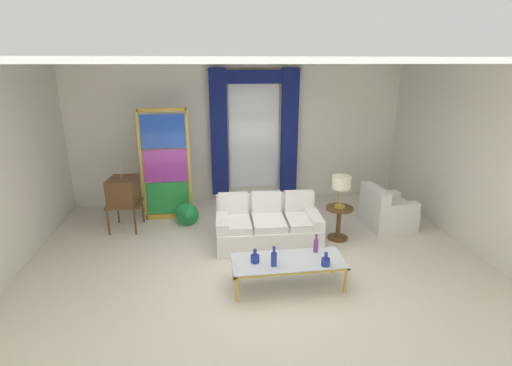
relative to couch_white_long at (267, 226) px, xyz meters
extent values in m
plane|color=silver|center=(-0.26, -0.77, -0.30)|extent=(16.00, 16.00, 0.00)
cube|color=white|center=(-0.26, 2.29, 1.20)|extent=(8.00, 0.12, 3.00)
cube|color=white|center=(-3.92, -0.17, 1.20)|extent=(0.12, 7.00, 3.00)
cube|color=white|center=(3.40, -0.17, 1.20)|extent=(0.12, 7.00, 3.00)
cube|color=white|center=(-0.26, 0.03, 2.72)|extent=(8.00, 7.60, 0.04)
cube|color=white|center=(0.06, 2.21, 1.25)|extent=(1.10, 0.02, 2.50)
cylinder|color=gold|center=(0.06, 2.13, 2.56)|extent=(2.00, 0.04, 0.04)
cube|color=navy|center=(-0.71, 2.11, 1.25)|extent=(0.36, 0.12, 2.70)
cube|color=navy|center=(0.83, 2.11, 1.25)|extent=(0.36, 0.12, 2.70)
cube|color=navy|center=(0.06, 2.11, 2.42)|extent=(1.80, 0.10, 0.28)
cube|color=white|center=(0.00, -0.09, -0.11)|extent=(1.77, 0.96, 0.38)
cube|color=white|center=(0.01, 0.28, 0.09)|extent=(1.75, 0.26, 0.78)
cube|color=white|center=(0.78, -0.12, -0.02)|extent=(0.23, 0.86, 0.56)
cube|color=white|center=(-0.78, -0.06, -0.02)|extent=(0.23, 0.86, 0.56)
cube|color=white|center=(0.57, -0.16, 0.14)|extent=(0.56, 0.76, 0.12)
cube|color=white|center=(0.59, 0.16, 0.36)|extent=(0.52, 0.16, 0.40)
cube|color=white|center=(-0.01, -0.14, 0.14)|extent=(0.56, 0.76, 0.12)
cube|color=white|center=(0.01, 0.18, 0.36)|extent=(0.52, 0.16, 0.40)
cube|color=white|center=(-0.58, -0.12, 0.14)|extent=(0.56, 0.76, 0.12)
cube|color=white|center=(-0.57, 0.20, 0.36)|extent=(0.52, 0.16, 0.40)
cube|color=silver|center=(0.06, -1.40, 0.10)|extent=(1.55, 0.61, 0.02)
cube|color=gold|center=(0.06, -1.11, 0.08)|extent=(1.55, 0.04, 0.03)
cube|color=gold|center=(0.06, -1.68, 0.08)|extent=(1.55, 0.04, 0.03)
cube|color=gold|center=(-0.70, -1.40, 0.08)|extent=(0.04, 0.61, 0.03)
cube|color=gold|center=(0.81, -1.40, 0.08)|extent=(0.04, 0.61, 0.03)
cylinder|color=gold|center=(-0.68, -1.13, -0.11)|extent=(0.04, 0.04, 0.38)
cylinder|color=gold|center=(0.79, -1.13, -0.11)|extent=(0.04, 0.04, 0.38)
cylinder|color=gold|center=(-0.68, -1.66, -0.11)|extent=(0.04, 0.04, 0.38)
cylinder|color=gold|center=(0.79, -1.66, -0.11)|extent=(0.04, 0.04, 0.38)
cylinder|color=navy|center=(0.52, -1.60, 0.16)|extent=(0.12, 0.12, 0.10)
cylinder|color=navy|center=(0.52, -1.60, 0.23)|extent=(0.04, 0.04, 0.05)
sphere|color=navy|center=(0.52, -1.60, 0.28)|extent=(0.05, 0.05, 0.05)
cylinder|color=navy|center=(-0.41, -1.38, 0.16)|extent=(0.12, 0.12, 0.10)
cylinder|color=navy|center=(-0.41, -1.38, 0.23)|extent=(0.04, 0.04, 0.05)
sphere|color=navy|center=(-0.41, -1.38, 0.28)|extent=(0.05, 0.05, 0.05)
cylinder|color=#753384|center=(0.50, -1.22, 0.20)|extent=(0.07, 0.07, 0.18)
cylinder|color=#753384|center=(0.50, -1.22, 0.32)|extent=(0.03, 0.03, 0.06)
sphere|color=#753384|center=(0.50, -1.22, 0.37)|extent=(0.04, 0.04, 0.04)
cylinder|color=navy|center=(-0.17, -1.51, 0.20)|extent=(0.08, 0.08, 0.19)
cylinder|color=navy|center=(-0.17, -1.51, 0.32)|extent=(0.04, 0.04, 0.06)
sphere|color=navy|center=(-0.17, -1.51, 0.37)|extent=(0.05, 0.05, 0.05)
cube|color=brown|center=(-2.54, 0.92, 0.20)|extent=(0.62, 0.54, 0.03)
cylinder|color=brown|center=(-2.81, 0.66, -0.05)|extent=(0.04, 0.04, 0.50)
cylinder|color=brown|center=(-2.75, 1.22, -0.05)|extent=(0.04, 0.04, 0.50)
cylinder|color=brown|center=(-2.33, 0.61, -0.05)|extent=(0.04, 0.04, 0.50)
cylinder|color=brown|center=(-2.27, 1.17, -0.05)|extent=(0.04, 0.04, 0.50)
cube|color=brown|center=(-2.54, 0.92, 0.45)|extent=(0.54, 0.61, 0.48)
cube|color=black|center=(-2.77, 0.94, 0.47)|extent=(0.05, 0.39, 0.30)
cylinder|color=gold|center=(-2.78, 0.86, 0.28)|extent=(0.02, 0.04, 0.04)
cylinder|color=gold|center=(-2.77, 1.02, 0.28)|extent=(0.02, 0.04, 0.04)
cylinder|color=silver|center=(-2.54, 0.92, 0.87)|extent=(0.02, 0.13, 0.34)
cylinder|color=silver|center=(-2.54, 0.92, 0.87)|extent=(0.02, 0.13, 0.34)
cube|color=white|center=(2.40, 0.34, -0.10)|extent=(0.85, 0.85, 0.40)
cube|color=white|center=(2.40, 0.34, 0.15)|extent=(0.73, 0.73, 0.10)
cube|color=white|center=(2.09, 0.32, 0.10)|extent=(0.26, 0.81, 0.80)
cube|color=white|center=(2.38, 0.66, -0.01)|extent=(0.75, 0.23, 0.58)
cube|color=white|center=(2.43, 0.02, -0.01)|extent=(0.75, 0.23, 0.58)
cube|color=gold|center=(-2.23, 1.29, 0.80)|extent=(0.05, 0.05, 2.20)
cube|color=gold|center=(-1.33, 1.29, 0.80)|extent=(0.05, 0.05, 2.20)
cube|color=gold|center=(-1.78, 1.29, 1.87)|extent=(0.90, 0.05, 0.06)
cube|color=gold|center=(-1.78, 1.29, -0.25)|extent=(0.90, 0.05, 0.10)
cube|color=#238E3D|center=(-1.78, 1.29, 0.13)|extent=(0.82, 0.02, 0.64)
cube|color=purple|center=(-1.78, 1.29, 0.80)|extent=(0.82, 0.02, 0.64)
cube|color=#1E47B7|center=(-1.78, 1.29, 1.46)|extent=(0.82, 0.02, 0.64)
cylinder|color=beige|center=(-1.41, 0.98, -0.27)|extent=(0.16, 0.16, 0.06)
ellipsoid|color=#2254AA|center=(-1.41, 0.98, -0.16)|extent=(0.18, 0.32, 0.20)
sphere|color=#2254AA|center=(-1.41, 1.12, -0.05)|extent=(0.09, 0.09, 0.09)
cone|color=gold|center=(-1.41, 1.18, -0.05)|extent=(0.02, 0.04, 0.02)
cone|color=#208D42|center=(-1.41, 0.80, -0.06)|extent=(0.44, 0.40, 0.50)
cylinder|color=brown|center=(1.27, -0.05, 0.28)|extent=(0.48, 0.48, 0.03)
cylinder|color=brown|center=(1.27, -0.05, -0.01)|extent=(0.08, 0.08, 0.55)
cylinder|color=brown|center=(1.27, -0.05, -0.29)|extent=(0.36, 0.36, 0.03)
cylinder|color=#B29338|center=(1.27, -0.05, 0.31)|extent=(0.18, 0.18, 0.04)
cylinder|color=#B29338|center=(1.27, -0.05, 0.51)|extent=(0.03, 0.03, 0.36)
cylinder|color=beige|center=(1.27, -0.05, 0.75)|extent=(0.32, 0.32, 0.22)
camera|label=1|loc=(-1.02, -5.89, 2.71)|focal=26.40mm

